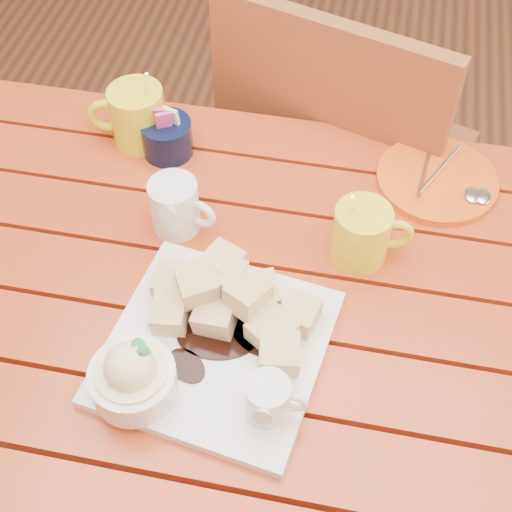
% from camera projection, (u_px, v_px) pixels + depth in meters
% --- Properties ---
extents(ground, '(5.00, 5.00, 0.00)m').
position_uv_depth(ground, '(239.00, 483.00, 1.63)').
color(ground, '#542918').
rests_on(ground, ground).
extents(table, '(1.20, 0.79, 0.75)m').
position_uv_depth(table, '(232.00, 332.00, 1.12)').
color(table, '#9B3114').
rests_on(table, ground).
extents(dessert_plate, '(0.32, 0.32, 0.11)m').
position_uv_depth(dessert_plate, '(202.00, 343.00, 0.95)').
color(dessert_plate, white).
rests_on(dessert_plate, table).
extents(coffee_mug_left, '(0.13, 0.09, 0.16)m').
position_uv_depth(coffee_mug_left, '(136.00, 115.00, 1.20)').
color(coffee_mug_left, yellow).
rests_on(coffee_mug_left, table).
extents(coffee_mug_right, '(0.12, 0.08, 0.14)m').
position_uv_depth(coffee_mug_right, '(363.00, 233.00, 1.05)').
color(coffee_mug_right, yellow).
rests_on(coffee_mug_right, table).
extents(cream_pitcher, '(0.11, 0.09, 0.09)m').
position_uv_depth(cream_pitcher, '(176.00, 206.00, 1.08)').
color(cream_pitcher, white).
rests_on(cream_pitcher, table).
extents(sugar_caddy, '(0.09, 0.09, 0.09)m').
position_uv_depth(sugar_caddy, '(167.00, 137.00, 1.20)').
color(sugar_caddy, black).
rests_on(sugar_caddy, table).
extents(orange_saucer, '(0.20, 0.20, 0.02)m').
position_uv_depth(orange_saucer, '(438.00, 180.00, 1.17)').
color(orange_saucer, '#E85914').
rests_on(orange_saucer, table).
extents(chair_far, '(0.56, 0.56, 0.94)m').
position_uv_depth(chair_far, '(339.00, 165.00, 1.52)').
color(chair_far, brown).
rests_on(chair_far, ground).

